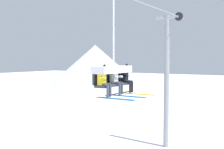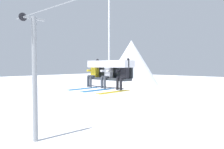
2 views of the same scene
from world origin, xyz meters
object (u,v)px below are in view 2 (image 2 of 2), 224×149
Objects in this scene: skier_yellow at (93,73)px; skier_white at (107,74)px; chairlift_chair at (110,66)px; lift_tower_near at (34,76)px; skier_black at (123,74)px.

skier_yellow is 0.89m from skier_white.
chairlift_chair reaches higher than skier_yellow.
skier_black is at bearing -5.87° from lift_tower_near.
lift_tower_near is 9.04m from skier_black.
chairlift_chair is 2.52× the size of skier_yellow.
skier_yellow is (7.20, -0.92, 0.44)m from lift_tower_near.
chairlift_chair is 0.97m from skier_black.
skier_black is at bearing 0.00° from skier_yellow.
skier_yellow is at bearing -7.31° from lift_tower_near.
skier_yellow is 1.00× the size of skier_white.
lift_tower_near is at bearing 173.43° from skier_white.
skier_white is (-0.00, -0.22, -0.34)m from chairlift_chair.
skier_white is at bearing -90.00° from chairlift_chair.
lift_tower_near is 2.11× the size of chairlift_chair.
lift_tower_near reaches higher than skier_black.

